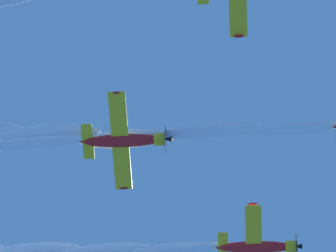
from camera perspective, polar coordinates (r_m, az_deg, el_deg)
name	(u,v)px	position (r m, az deg, el deg)	size (l,w,h in m)	color
airplane_left_wingman	(259,247)	(70.33, 6.82, -8.98)	(8.22, 7.60, 2.91)	red
airplane_slot_tail	(126,140)	(63.76, -3.17, -1.09)	(8.23, 7.56, 2.75)	red
smoke_trail_lead	(21,138)	(66.95, -10.94, -0.91)	(21.84, 38.64, 4.14)	white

